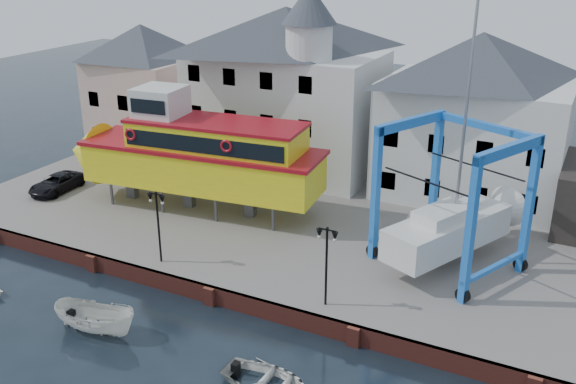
% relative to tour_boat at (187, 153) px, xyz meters
% --- Properties ---
extents(ground, '(140.00, 140.00, 0.00)m').
position_rel_tour_boat_xyz_m(ground, '(7.12, -8.46, -4.75)').
color(ground, black).
rests_on(ground, ground).
extents(hardstanding, '(44.00, 22.00, 1.00)m').
position_rel_tour_boat_xyz_m(hardstanding, '(7.12, 2.54, -4.25)').
color(hardstanding, slate).
rests_on(hardstanding, ground).
extents(quay_wall, '(44.00, 0.47, 1.00)m').
position_rel_tour_boat_xyz_m(quay_wall, '(7.12, -8.36, -4.25)').
color(quay_wall, maroon).
rests_on(quay_wall, ground).
extents(building_pink, '(8.00, 7.00, 10.30)m').
position_rel_tour_boat_xyz_m(building_pink, '(-10.88, 9.53, 1.39)').
color(building_pink, '#CFA29C').
rests_on(building_pink, hardstanding).
extents(building_white_main, '(14.00, 8.30, 14.00)m').
position_rel_tour_boat_xyz_m(building_white_main, '(2.25, 9.93, 2.59)').
color(building_white_main, silver).
rests_on(building_white_main, hardstanding).
extents(building_white_right, '(12.00, 8.00, 11.20)m').
position_rel_tour_boat_xyz_m(building_white_right, '(16.12, 10.53, 1.84)').
color(building_white_right, silver).
rests_on(building_white_right, hardstanding).
extents(lamp_post_left, '(1.12, 0.32, 4.20)m').
position_rel_tour_boat_xyz_m(lamp_post_left, '(3.12, -7.26, -0.58)').
color(lamp_post_left, black).
rests_on(lamp_post_left, hardstanding).
extents(lamp_post_right, '(1.12, 0.32, 4.20)m').
position_rel_tour_boat_xyz_m(lamp_post_right, '(13.12, -7.26, -0.58)').
color(lamp_post_right, black).
rests_on(lamp_post_right, hardstanding).
extents(tour_boat, '(18.63, 6.18, 7.96)m').
position_rel_tour_boat_xyz_m(tour_boat, '(0.00, 0.00, 0.00)').
color(tour_boat, '#59595E').
rests_on(tour_boat, hardstanding).
extents(travel_lift, '(8.49, 9.96, 14.80)m').
position_rel_tour_boat_xyz_m(travel_lift, '(17.68, 0.38, -1.29)').
color(travel_lift, blue).
rests_on(travel_lift, hardstanding).
extents(van, '(2.28, 4.45, 1.20)m').
position_rel_tour_boat_xyz_m(van, '(-10.01, -2.00, -3.15)').
color(van, black).
rests_on(van, hardstanding).
extents(motorboat_a, '(4.59, 2.21, 1.70)m').
position_rel_tour_boat_xyz_m(motorboat_a, '(3.61, -13.09, -4.75)').
color(motorboat_a, silver).
rests_on(motorboat_a, ground).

